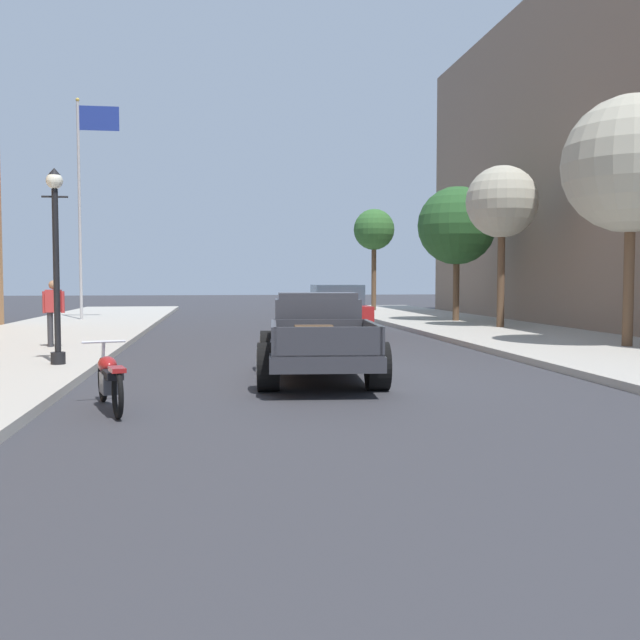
% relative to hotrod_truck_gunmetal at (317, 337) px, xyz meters
% --- Properties ---
extents(ground_plane, '(140.00, 140.00, 0.00)m').
position_rel_hotrod_truck_gunmetal_xyz_m(ground_plane, '(0.27, 0.10, -0.75)').
color(ground_plane, '#333338').
extents(hotrod_truck_gunmetal, '(2.43, 5.03, 1.58)m').
position_rel_hotrod_truck_gunmetal_xyz_m(hotrod_truck_gunmetal, '(0.00, 0.00, 0.00)').
color(hotrod_truck_gunmetal, '#333338').
rests_on(hotrod_truck_gunmetal, ground).
extents(motorcycle_parked, '(0.80, 2.06, 0.93)m').
position_rel_hotrod_truck_gunmetal_xyz_m(motorcycle_parked, '(-3.34, -2.88, -0.31)').
color(motorcycle_parked, black).
rests_on(motorcycle_parked, ground).
extents(car_background_red, '(1.97, 4.35, 1.65)m').
position_rel_hotrod_truck_gunmetal_xyz_m(car_background_red, '(1.99, 9.80, 0.01)').
color(car_background_red, '#AD1E1E').
rests_on(car_background_red, ground).
extents(pedestrian_sidewalk_left, '(0.53, 0.22, 1.65)m').
position_rel_hotrod_truck_gunmetal_xyz_m(pedestrian_sidewalk_left, '(-5.86, 5.36, 0.33)').
color(pedestrian_sidewalk_left, '#333338').
rests_on(pedestrian_sidewalk_left, sidewalk_left).
extents(street_lamp_near, '(0.50, 0.32, 3.85)m').
position_rel_hotrod_truck_gunmetal_xyz_m(street_lamp_near, '(-4.96, 1.54, 1.63)').
color(street_lamp_near, black).
rests_on(street_lamp_near, sidewalk_left).
extents(flagpole, '(1.74, 0.16, 9.16)m').
position_rel_hotrod_truck_gunmetal_xyz_m(flagpole, '(-7.26, 17.96, 5.02)').
color(flagpole, '#B2B2B7').
rests_on(flagpole, sidewalk_left).
extents(street_tree_nearest, '(3.40, 3.40, 6.23)m').
position_rel_hotrod_truck_gunmetal_xyz_m(street_tree_nearest, '(8.37, 3.51, 3.91)').
color(street_tree_nearest, brown).
rests_on(street_tree_nearest, sidewalk_right).
extents(street_tree_second, '(2.50, 2.50, 5.63)m').
position_rel_hotrod_truck_gunmetal_xyz_m(street_tree_second, '(8.02, 10.84, 3.74)').
color(street_tree_second, brown).
rests_on(street_tree_second, sidewalk_right).
extents(street_tree_third, '(3.15, 3.15, 5.41)m').
position_rel_hotrod_truck_gunmetal_xyz_m(street_tree_third, '(7.76, 14.82, 3.22)').
color(street_tree_third, brown).
rests_on(street_tree_third, sidewalk_right).
extents(street_tree_farthest, '(2.21, 2.21, 5.48)m').
position_rel_hotrod_truck_gunmetal_xyz_m(street_tree_farthest, '(6.60, 25.06, 3.72)').
color(street_tree_farthest, brown).
rests_on(street_tree_farthest, sidewalk_right).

